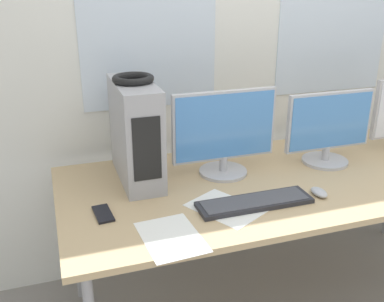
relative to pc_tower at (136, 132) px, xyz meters
name	(u,v)px	position (x,y,z in m)	size (l,w,h in m)	color
wall_back	(245,35)	(0.71, 0.39, 0.36)	(8.00, 0.07, 2.70)	silver
desk	(290,183)	(0.71, -0.21, -0.28)	(2.21, 0.94, 0.75)	tan
pc_tower	(136,132)	(0.00, 0.00, 0.00)	(0.17, 0.47, 0.47)	#9E9EA3
headphones	(133,79)	(0.00, 0.00, 0.25)	(0.19, 0.19, 0.03)	black
monitor_main	(224,133)	(0.41, -0.08, -0.02)	(0.51, 0.24, 0.41)	#B7B7BC
monitor_right_near	(329,128)	(0.96, -0.12, -0.05)	(0.47, 0.24, 0.37)	#B7B7BC
keyboard	(255,202)	(0.41, -0.42, -0.22)	(0.50, 0.14, 0.02)	#28282D
mouse	(319,192)	(0.72, -0.43, -0.22)	(0.06, 0.10, 0.03)	#B2B2B7
cell_phone	(103,214)	(-0.21, -0.31, -0.23)	(0.08, 0.15, 0.01)	black
paper_sheet_left	(171,237)	(0.01, -0.55, -0.23)	(0.23, 0.31, 0.00)	white
paper_sheet_front	(225,208)	(0.28, -0.41, -0.23)	(0.33, 0.36, 0.00)	white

